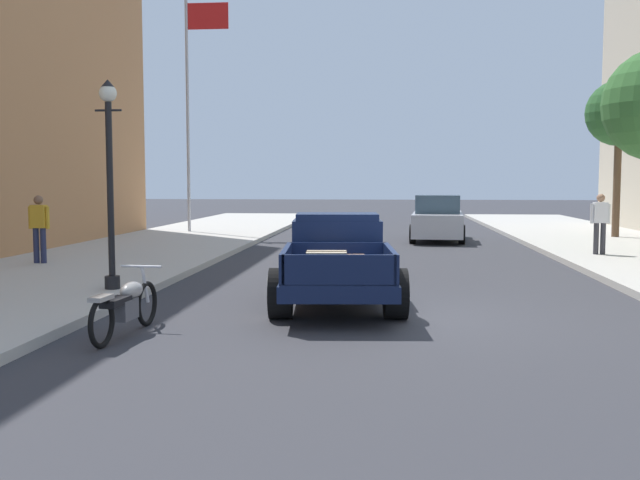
{
  "coord_description": "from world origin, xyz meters",
  "views": [
    {
      "loc": [
        -0.02,
        -11.4,
        2.16
      ],
      "look_at": [
        -1.35,
        2.53,
        1.0
      ],
      "focal_mm": 40.31,
      "sensor_mm": 36.0,
      "label": 1
    }
  ],
  "objects_px": {
    "hotrod_truck_navy": "(337,260)",
    "street_lamp_near": "(110,168)",
    "car_background_silver": "(437,219)",
    "pedestrian_sidewalk_left": "(39,225)",
    "motorcycle_parked": "(126,305)",
    "street_tree_third": "(619,114)",
    "pedestrian_sidewalk_right": "(600,220)",
    "flagpole": "(193,88)"
  },
  "relations": [
    {
      "from": "hotrod_truck_navy",
      "to": "motorcycle_parked",
      "type": "relative_size",
      "value": 2.37
    },
    {
      "from": "motorcycle_parked",
      "to": "car_background_silver",
      "type": "xyz_separation_m",
      "value": [
        5.37,
        16.4,
        0.33
      ]
    },
    {
      "from": "hotrod_truck_navy",
      "to": "pedestrian_sidewalk_right",
      "type": "height_order",
      "value": "pedestrian_sidewalk_right"
    },
    {
      "from": "hotrod_truck_navy",
      "to": "street_lamp_near",
      "type": "bearing_deg",
      "value": 178.02
    },
    {
      "from": "pedestrian_sidewalk_right",
      "to": "motorcycle_parked",
      "type": "bearing_deg",
      "value": -131.46
    },
    {
      "from": "car_background_silver",
      "to": "motorcycle_parked",
      "type": "bearing_deg",
      "value": -108.13
    },
    {
      "from": "car_background_silver",
      "to": "pedestrian_sidewalk_right",
      "type": "bearing_deg",
      "value": -55.5
    },
    {
      "from": "street_lamp_near",
      "to": "flagpole",
      "type": "xyz_separation_m",
      "value": [
        -2.53,
        14.98,
        3.39
      ]
    },
    {
      "from": "pedestrian_sidewalk_left",
      "to": "street_tree_third",
      "type": "relative_size",
      "value": 0.3
    },
    {
      "from": "car_background_silver",
      "to": "pedestrian_sidewalk_left",
      "type": "height_order",
      "value": "pedestrian_sidewalk_left"
    },
    {
      "from": "car_background_silver",
      "to": "pedestrian_sidewalk_right",
      "type": "distance_m",
      "value": 7.05
    },
    {
      "from": "motorcycle_parked",
      "to": "hotrod_truck_navy",
      "type": "bearing_deg",
      "value": 49.09
    },
    {
      "from": "pedestrian_sidewalk_left",
      "to": "street_lamp_near",
      "type": "relative_size",
      "value": 0.43
    },
    {
      "from": "street_tree_third",
      "to": "motorcycle_parked",
      "type": "bearing_deg",
      "value": -124.61
    },
    {
      "from": "motorcycle_parked",
      "to": "pedestrian_sidewalk_left",
      "type": "bearing_deg",
      "value": 124.11
    },
    {
      "from": "hotrod_truck_navy",
      "to": "flagpole",
      "type": "relative_size",
      "value": 0.55
    },
    {
      "from": "pedestrian_sidewalk_left",
      "to": "motorcycle_parked",
      "type": "bearing_deg",
      "value": -55.89
    },
    {
      "from": "motorcycle_parked",
      "to": "flagpole",
      "type": "bearing_deg",
      "value": 102.42
    },
    {
      "from": "hotrod_truck_navy",
      "to": "pedestrian_sidewalk_right",
      "type": "xyz_separation_m",
      "value": [
        6.65,
        7.46,
        0.33
      ]
    },
    {
      "from": "pedestrian_sidewalk_left",
      "to": "pedestrian_sidewalk_right",
      "type": "relative_size",
      "value": 1.0
    },
    {
      "from": "hotrod_truck_navy",
      "to": "car_background_silver",
      "type": "bearing_deg",
      "value": 78.68
    },
    {
      "from": "motorcycle_parked",
      "to": "flagpole",
      "type": "xyz_separation_m",
      "value": [
        -4.02,
        18.26,
        5.33
      ]
    },
    {
      "from": "pedestrian_sidewalk_left",
      "to": "pedestrian_sidewalk_right",
      "type": "bearing_deg",
      "value": 13.61
    },
    {
      "from": "hotrod_truck_navy",
      "to": "flagpole",
      "type": "xyz_separation_m",
      "value": [
        -6.74,
        15.13,
        5.02
      ]
    },
    {
      "from": "pedestrian_sidewalk_left",
      "to": "street_tree_third",
      "type": "bearing_deg",
      "value": 30.66
    },
    {
      "from": "flagpole",
      "to": "hotrod_truck_navy",
      "type": "bearing_deg",
      "value": -65.99
    },
    {
      "from": "motorcycle_parked",
      "to": "pedestrian_sidewalk_left",
      "type": "xyz_separation_m",
      "value": [
        -4.85,
        7.16,
        0.64
      ]
    },
    {
      "from": "car_background_silver",
      "to": "street_lamp_near",
      "type": "height_order",
      "value": "street_lamp_near"
    },
    {
      "from": "hotrod_truck_navy",
      "to": "car_background_silver",
      "type": "height_order",
      "value": "car_background_silver"
    },
    {
      "from": "car_background_silver",
      "to": "street_tree_third",
      "type": "distance_m",
      "value": 7.38
    },
    {
      "from": "motorcycle_parked",
      "to": "street_tree_third",
      "type": "xyz_separation_m",
      "value": [
        11.72,
        16.98,
        4.05
      ]
    },
    {
      "from": "car_background_silver",
      "to": "flagpole",
      "type": "bearing_deg",
      "value": 168.8
    },
    {
      "from": "pedestrian_sidewalk_right",
      "to": "car_background_silver",
      "type": "bearing_deg",
      "value": 124.5
    },
    {
      "from": "pedestrian_sidewalk_right",
      "to": "pedestrian_sidewalk_left",
      "type": "bearing_deg",
      "value": -166.39
    },
    {
      "from": "motorcycle_parked",
      "to": "street_tree_third",
      "type": "relative_size",
      "value": 0.38
    },
    {
      "from": "motorcycle_parked",
      "to": "street_lamp_near",
      "type": "height_order",
      "value": "street_lamp_near"
    },
    {
      "from": "hotrod_truck_navy",
      "to": "pedestrian_sidewalk_right",
      "type": "relative_size",
      "value": 3.05
    },
    {
      "from": "hotrod_truck_navy",
      "to": "street_lamp_near",
      "type": "height_order",
      "value": "street_lamp_near"
    },
    {
      "from": "pedestrian_sidewalk_left",
      "to": "pedestrian_sidewalk_right",
      "type": "distance_m",
      "value": 14.62
    },
    {
      "from": "motorcycle_parked",
      "to": "street_lamp_near",
      "type": "xyz_separation_m",
      "value": [
        -1.49,
        3.28,
        1.94
      ]
    },
    {
      "from": "car_background_silver",
      "to": "pedestrian_sidewalk_left",
      "type": "distance_m",
      "value": 13.78
    },
    {
      "from": "pedestrian_sidewalk_left",
      "to": "flagpole",
      "type": "height_order",
      "value": "flagpole"
    }
  ]
}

